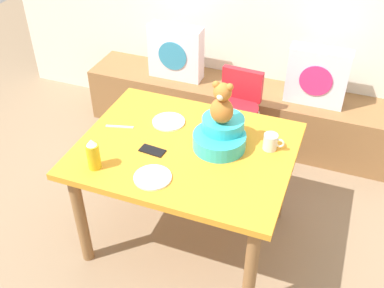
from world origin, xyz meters
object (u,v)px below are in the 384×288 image
(coffee_mug, at_px, (271,142))
(infant_seat_teal, at_px, (221,135))
(dining_table, at_px, (186,161))
(teddy_bear, at_px, (222,104))
(ketchup_bottle, at_px, (93,155))
(pillow_floral_left, at_px, (176,52))
(highchair, at_px, (235,110))
(dinner_plate_far, at_px, (153,177))
(dinner_plate_near, at_px, (169,122))
(pillow_floral_right, at_px, (317,77))
(cell_phone, at_px, (152,151))

(coffee_mug, bearing_deg, infant_seat_teal, -165.94)
(dining_table, xyz_separation_m, infant_seat_teal, (0.18, 0.09, 0.18))
(teddy_bear, bearing_deg, ketchup_bottle, -143.33)
(ketchup_bottle, bearing_deg, coffee_mug, 30.29)
(dining_table, xyz_separation_m, teddy_bear, (0.18, 0.09, 0.38))
(pillow_floral_left, relative_size, teddy_bear, 1.76)
(highchair, relative_size, infant_seat_teal, 2.39)
(dining_table, xyz_separation_m, dinner_plate_far, (-0.06, -0.31, 0.11))
(coffee_mug, bearing_deg, highchair, 120.79)
(pillow_floral_left, height_order, coffee_mug, pillow_floral_left)
(infant_seat_teal, height_order, ketchup_bottle, ketchup_bottle)
(dining_table, relative_size, ketchup_bottle, 6.56)
(dinner_plate_far, bearing_deg, infant_seat_teal, 58.64)
(dining_table, relative_size, dinner_plate_near, 6.06)
(dinner_plate_near, bearing_deg, dinner_plate_far, -76.31)
(pillow_floral_right, xyz_separation_m, coffee_mug, (-0.12, -1.06, 0.11))
(infant_seat_teal, distance_m, coffee_mug, 0.28)
(pillow_floral_left, relative_size, ketchup_bottle, 2.38)
(highchair, height_order, dinner_plate_far, highchair)
(pillow_floral_left, height_order, dining_table, pillow_floral_left)
(cell_phone, bearing_deg, pillow_floral_left, 22.00)
(dining_table, height_order, teddy_bear, teddy_bear)
(pillow_floral_right, height_order, infant_seat_teal, same)
(highchair, bearing_deg, infant_seat_teal, -81.51)
(infant_seat_teal, relative_size, dinner_plate_near, 1.65)
(highchair, bearing_deg, coffee_mug, -59.21)
(infant_seat_teal, relative_size, cell_phone, 2.29)
(highchair, xyz_separation_m, infant_seat_teal, (0.11, -0.71, 0.29))
(pillow_floral_right, relative_size, dining_table, 0.36)
(teddy_bear, bearing_deg, dinner_plate_near, 163.82)
(teddy_bear, distance_m, dinner_plate_near, 0.47)
(teddy_bear, xyz_separation_m, dinner_plate_far, (-0.24, -0.40, -0.27))
(dining_table, relative_size, coffee_mug, 10.11)
(pillow_floral_left, bearing_deg, highchair, -33.36)
(teddy_bear, distance_m, coffee_mug, 0.37)
(dinner_plate_near, bearing_deg, infant_seat_teal, -16.11)
(pillow_floral_left, height_order, pillow_floral_right, same)
(dining_table, height_order, highchair, highchair)
(pillow_floral_right, relative_size, highchair, 0.56)
(dining_table, bearing_deg, ketchup_bottle, -139.20)
(dinner_plate_near, xyz_separation_m, dinner_plate_far, (0.12, -0.50, 0.00))
(pillow_floral_left, xyz_separation_m, infant_seat_teal, (0.74, -1.12, 0.13))
(dinner_plate_near, relative_size, dinner_plate_far, 1.00)
(dinner_plate_near, height_order, dinner_plate_far, same)
(dining_table, relative_size, dinner_plate_far, 6.06)
(teddy_bear, xyz_separation_m, coffee_mug, (0.28, 0.07, -0.23))
(infant_seat_teal, height_order, coffee_mug, infant_seat_teal)
(dining_table, xyz_separation_m, cell_phone, (-0.16, -0.10, 0.11))
(infant_seat_teal, bearing_deg, highchair, 98.49)
(pillow_floral_left, bearing_deg, infant_seat_teal, -56.74)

